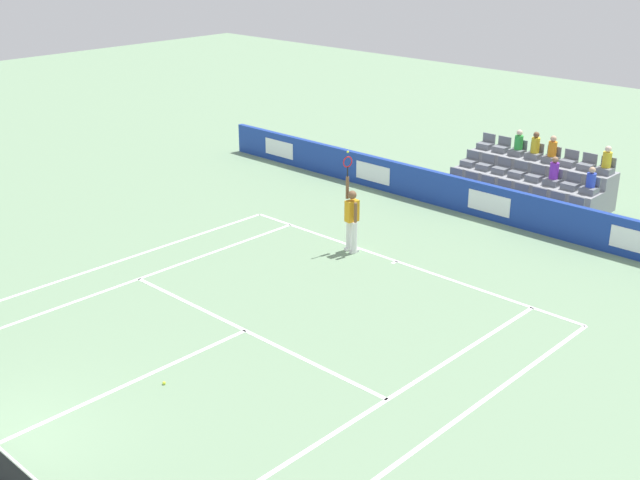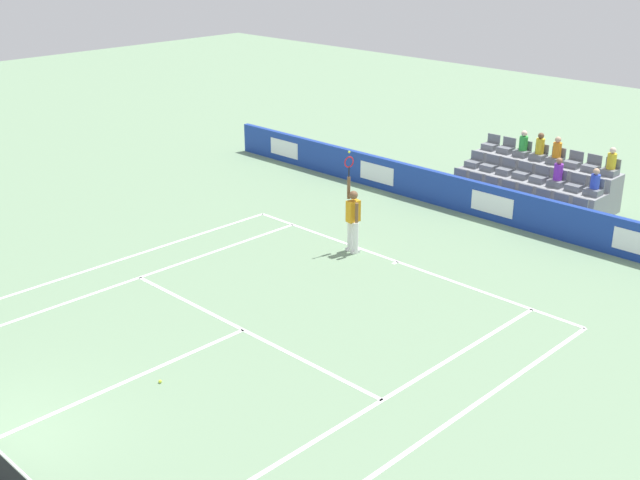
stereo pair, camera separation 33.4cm
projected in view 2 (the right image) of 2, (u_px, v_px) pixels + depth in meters
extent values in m
cube|color=white|center=(398.00, 262.00, 21.92)|extent=(10.97, 0.10, 0.01)
cube|color=white|center=(243.00, 330.00, 18.28)|extent=(8.23, 0.10, 0.01)
cube|color=white|center=(121.00, 384.00, 16.15)|extent=(0.10, 6.40, 0.01)
cube|color=white|center=(125.00, 283.00, 20.65)|extent=(0.10, 11.89, 0.01)
cube|color=white|center=(367.00, 410.00, 15.29)|extent=(0.10, 11.89, 0.01)
cube|color=white|center=(96.00, 268.00, 21.55)|extent=(0.10, 11.89, 0.01)
cube|color=white|center=(424.00, 440.00, 14.40)|extent=(0.10, 11.89, 0.01)
cube|color=white|center=(395.00, 263.00, 21.85)|extent=(0.10, 0.20, 0.01)
cube|color=#193899|center=(494.00, 203.00, 24.78)|extent=(23.19, 0.20, 1.09)
cube|color=white|center=(639.00, 244.00, 21.69)|extent=(1.48, 0.01, 0.61)
cube|color=white|center=(492.00, 204.00, 24.71)|extent=(1.48, 0.01, 0.61)
cube|color=white|center=(377.00, 173.00, 27.73)|extent=(1.48, 0.01, 0.61)
cube|color=white|center=(284.00, 148.00, 30.75)|extent=(1.48, 0.01, 0.61)
cylinder|color=white|center=(355.00, 238.00, 22.35)|extent=(0.16, 0.16, 0.90)
cylinder|color=white|center=(350.00, 235.00, 22.53)|extent=(0.16, 0.16, 0.90)
cube|color=white|center=(355.00, 252.00, 22.50)|extent=(0.17, 0.28, 0.08)
cube|color=white|center=(350.00, 249.00, 22.68)|extent=(0.17, 0.28, 0.08)
cube|color=orange|center=(353.00, 211.00, 22.17)|extent=(0.28, 0.39, 0.60)
sphere|color=brown|center=(353.00, 195.00, 22.00)|extent=(0.24, 0.24, 0.24)
cylinder|color=brown|center=(349.00, 188.00, 22.11)|extent=(0.09, 0.09, 0.62)
cylinder|color=brown|center=(357.00, 213.00, 21.97)|extent=(0.09, 0.09, 0.56)
cylinder|color=black|center=(349.00, 172.00, 21.94)|extent=(0.04, 0.04, 0.28)
torus|color=red|center=(349.00, 162.00, 21.84)|extent=(0.09, 0.31, 0.31)
sphere|color=#D1E533|center=(349.00, 152.00, 21.74)|extent=(0.07, 0.07, 0.07)
cube|color=gray|center=(512.00, 205.00, 25.62)|extent=(4.96, 0.95, 0.42)
cube|color=slate|center=(576.00, 212.00, 24.09)|extent=(0.48, 0.44, 0.20)
cube|color=slate|center=(580.00, 203.00, 24.13)|extent=(0.48, 0.04, 0.30)
cube|color=slate|center=(557.00, 208.00, 24.49)|extent=(0.48, 0.44, 0.20)
cube|color=slate|center=(562.00, 198.00, 24.53)|extent=(0.48, 0.04, 0.30)
cube|color=slate|center=(539.00, 203.00, 24.90)|extent=(0.48, 0.44, 0.20)
cube|color=slate|center=(543.00, 194.00, 24.94)|extent=(0.48, 0.04, 0.30)
cube|color=slate|center=(521.00, 198.00, 25.30)|extent=(0.48, 0.44, 0.20)
cube|color=slate|center=(526.00, 189.00, 25.34)|extent=(0.48, 0.04, 0.30)
cube|color=slate|center=(504.00, 194.00, 25.70)|extent=(0.48, 0.44, 0.20)
cube|color=slate|center=(509.00, 185.00, 25.75)|extent=(0.48, 0.04, 0.30)
cube|color=slate|center=(488.00, 190.00, 26.11)|extent=(0.48, 0.44, 0.20)
cube|color=slate|center=(492.00, 181.00, 26.15)|extent=(0.48, 0.04, 0.30)
cube|color=slate|center=(472.00, 186.00, 26.51)|extent=(0.48, 0.44, 0.20)
cube|color=slate|center=(476.00, 177.00, 26.55)|extent=(0.48, 0.04, 0.30)
cube|color=slate|center=(456.00, 182.00, 26.92)|extent=(0.48, 0.44, 0.20)
cube|color=slate|center=(460.00, 173.00, 26.96)|extent=(0.48, 0.04, 0.30)
cube|color=gray|center=(529.00, 192.00, 26.17)|extent=(4.96, 0.95, 0.84)
cube|color=slate|center=(593.00, 192.00, 24.57)|extent=(0.48, 0.44, 0.20)
cube|color=slate|center=(597.00, 183.00, 24.61)|extent=(0.48, 0.04, 0.30)
cube|color=slate|center=(574.00, 187.00, 24.97)|extent=(0.48, 0.44, 0.20)
cube|color=slate|center=(578.00, 178.00, 25.01)|extent=(0.48, 0.04, 0.30)
cube|color=slate|center=(556.00, 183.00, 25.37)|extent=(0.48, 0.44, 0.20)
cube|color=slate|center=(560.00, 174.00, 25.41)|extent=(0.48, 0.04, 0.30)
cube|color=slate|center=(539.00, 179.00, 25.78)|extent=(0.48, 0.44, 0.20)
cube|color=slate|center=(543.00, 170.00, 25.82)|extent=(0.48, 0.04, 0.30)
cube|color=slate|center=(522.00, 175.00, 26.18)|extent=(0.48, 0.44, 0.20)
cube|color=slate|center=(526.00, 166.00, 26.22)|extent=(0.48, 0.04, 0.30)
cube|color=slate|center=(505.00, 171.00, 26.58)|extent=(0.48, 0.44, 0.20)
cube|color=slate|center=(509.00, 163.00, 26.63)|extent=(0.48, 0.04, 0.30)
cube|color=slate|center=(489.00, 167.00, 26.99)|extent=(0.48, 0.44, 0.20)
cube|color=slate|center=(493.00, 159.00, 27.03)|extent=(0.48, 0.04, 0.30)
cube|color=slate|center=(473.00, 164.00, 27.39)|extent=(0.48, 0.44, 0.20)
cube|color=slate|center=(477.00, 156.00, 27.43)|extent=(0.48, 0.04, 0.30)
cube|color=gray|center=(544.00, 180.00, 26.72)|extent=(4.96, 0.95, 1.26)
cube|color=slate|center=(609.00, 172.00, 25.04)|extent=(0.48, 0.44, 0.20)
cube|color=slate|center=(613.00, 163.00, 25.08)|extent=(0.48, 0.04, 0.30)
cube|color=slate|center=(591.00, 168.00, 25.45)|extent=(0.48, 0.44, 0.20)
cube|color=slate|center=(595.00, 159.00, 25.49)|extent=(0.48, 0.04, 0.30)
cube|color=slate|center=(573.00, 164.00, 25.85)|extent=(0.48, 0.44, 0.20)
cube|color=slate|center=(577.00, 155.00, 25.89)|extent=(0.48, 0.04, 0.30)
cube|color=slate|center=(555.00, 160.00, 26.25)|extent=(0.48, 0.44, 0.20)
cube|color=slate|center=(559.00, 152.00, 26.29)|extent=(0.48, 0.04, 0.30)
cube|color=slate|center=(538.00, 157.00, 26.66)|extent=(0.48, 0.44, 0.20)
cube|color=slate|center=(542.00, 148.00, 26.70)|extent=(0.48, 0.04, 0.30)
cube|color=slate|center=(522.00, 153.00, 27.06)|extent=(0.48, 0.44, 0.20)
cube|color=slate|center=(526.00, 145.00, 27.10)|extent=(0.48, 0.04, 0.30)
cube|color=slate|center=(506.00, 150.00, 27.46)|extent=(0.48, 0.44, 0.20)
cube|color=slate|center=(510.00, 142.00, 27.51)|extent=(0.48, 0.04, 0.30)
cube|color=slate|center=(490.00, 147.00, 27.87)|extent=(0.48, 0.44, 0.20)
cube|color=slate|center=(494.00, 138.00, 27.91)|extent=(0.48, 0.04, 0.30)
cylinder|color=yellow|center=(540.00, 146.00, 26.56)|extent=(0.28, 0.28, 0.50)
sphere|color=brown|center=(541.00, 136.00, 26.43)|extent=(0.20, 0.20, 0.20)
cylinder|color=yellow|center=(612.00, 161.00, 24.95)|extent=(0.28, 0.28, 0.48)
sphere|color=beige|center=(613.00, 150.00, 24.82)|extent=(0.20, 0.20, 0.20)
cylinder|color=purple|center=(558.00, 172.00, 25.28)|extent=(0.28, 0.28, 0.51)
sphere|color=#9E7251|center=(559.00, 161.00, 25.14)|extent=(0.20, 0.20, 0.20)
cylinder|color=blue|center=(595.00, 182.00, 24.48)|extent=(0.28, 0.28, 0.43)
sphere|color=#D3A884|center=(596.00, 171.00, 24.37)|extent=(0.20, 0.20, 0.20)
cylinder|color=orange|center=(557.00, 150.00, 26.16)|extent=(0.28, 0.28, 0.48)
sphere|color=#D3A884|center=(558.00, 140.00, 26.04)|extent=(0.20, 0.20, 0.20)
cylinder|color=green|center=(523.00, 143.00, 26.97)|extent=(0.28, 0.28, 0.47)
sphere|color=beige|center=(524.00, 133.00, 26.85)|extent=(0.20, 0.20, 0.20)
sphere|color=#D1E533|center=(160.00, 381.00, 16.17)|extent=(0.07, 0.07, 0.07)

